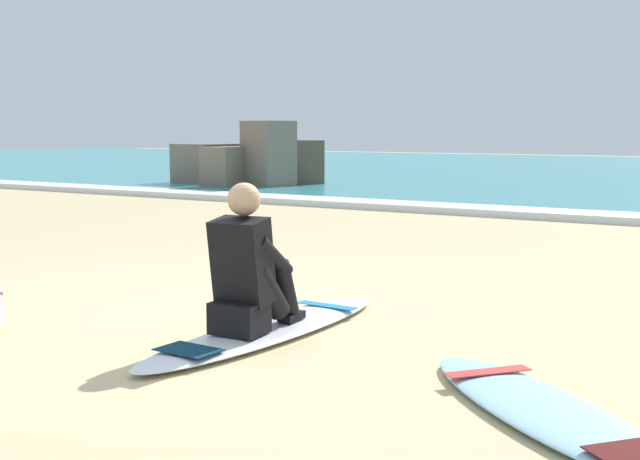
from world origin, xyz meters
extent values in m
plane|color=#CCB584|center=(0.00, 0.00, 0.00)|extent=(80.00, 80.00, 0.00)
cube|color=white|center=(0.00, 8.10, 0.06)|extent=(80.00, 0.90, 0.11)
ellipsoid|color=silver|center=(0.74, -0.16, 0.04)|extent=(0.58, 2.46, 0.07)
cube|color=#1E7FB7|center=(0.75, 0.53, 0.07)|extent=(0.48, 0.11, 0.01)
cube|color=#0A2C40|center=(0.72, -0.95, 0.07)|extent=(0.37, 0.25, 0.01)
cube|color=black|center=(0.73, -0.48, 0.18)|extent=(0.34, 0.29, 0.20)
cylinder|color=black|center=(0.61, -0.30, 0.33)|extent=(0.19, 0.42, 0.43)
cylinder|color=black|center=(0.58, -0.10, 0.30)|extent=(0.14, 0.27, 0.42)
cube|color=black|center=(0.57, -0.03, 0.10)|extent=(0.12, 0.23, 0.05)
cylinder|color=black|center=(0.81, -0.28, 0.33)|extent=(0.19, 0.42, 0.43)
cylinder|color=black|center=(0.81, -0.08, 0.30)|extent=(0.14, 0.27, 0.42)
cube|color=black|center=(0.81, -0.01, 0.10)|extent=(0.12, 0.23, 0.05)
cube|color=black|center=(0.73, -0.44, 0.53)|extent=(0.37, 0.32, 0.57)
sphere|color=tan|center=(0.72, -0.41, 0.92)|extent=(0.21, 0.21, 0.21)
cylinder|color=black|center=(0.57, -0.30, 0.55)|extent=(0.13, 0.40, 0.31)
cylinder|color=black|center=(0.85, -0.28, 0.55)|extent=(0.13, 0.40, 0.31)
ellipsoid|color=#9ED1E5|center=(2.78, -0.77, 0.04)|extent=(1.83, 1.62, 0.07)
cube|color=red|center=(2.36, -0.42, 0.07)|extent=(0.38, 0.43, 0.01)
cube|color=#4A1311|center=(3.26, -1.16, 0.07)|extent=(0.42, 0.43, 0.01)
cube|color=#756656|center=(-7.74, 10.24, 0.48)|extent=(0.79, 1.74, 0.97)
cube|color=#756656|center=(-6.97, 10.46, 0.77)|extent=(1.06, 1.06, 1.54)
cube|color=#756656|center=(-8.92, 10.95, 0.51)|extent=(1.55, 1.90, 1.01)
cube|color=brown|center=(-7.16, 11.55, 0.55)|extent=(1.80, 1.67, 1.10)
camera|label=1|loc=(3.88, -4.50, 1.35)|focal=46.37mm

